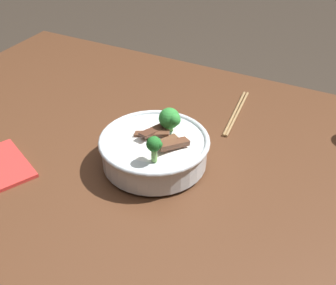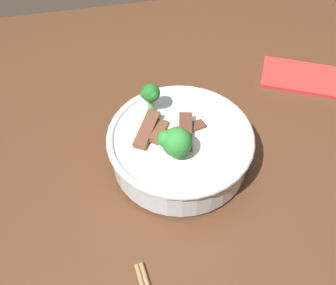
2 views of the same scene
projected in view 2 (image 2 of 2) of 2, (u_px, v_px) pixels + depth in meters
name	position (u px, v px, depth m)	size (l,w,h in m)	color
dining_table	(189.00, 196.00, 0.83)	(1.46, 1.02, 0.80)	#56331E
rice_bowl	(180.00, 145.00, 0.70)	(0.24, 0.24, 0.13)	silver
folded_napkin	(303.00, 77.00, 0.87)	(0.16, 0.09, 0.01)	red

